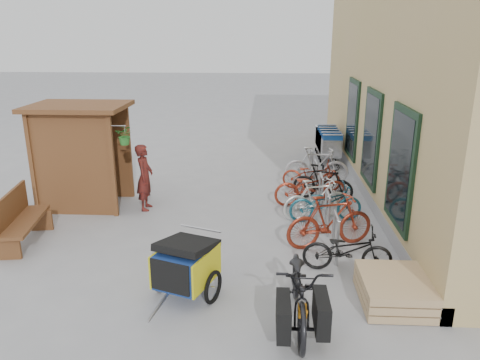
# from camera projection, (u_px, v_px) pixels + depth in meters

# --- Properties ---
(ground) EXTENTS (80.00, 80.00, 0.00)m
(ground) POSITION_uv_depth(u_px,v_px,m) (209.00, 256.00, 8.64)
(ground) COLOR #98979A
(kiosk) EXTENTS (2.49, 1.65, 2.40)m
(kiosk) POSITION_uv_depth(u_px,v_px,m) (78.00, 142.00, 10.69)
(kiosk) COLOR brown
(kiosk) RESTS_ON ground
(bike_rack) EXTENTS (0.05, 5.35, 0.86)m
(bike_rack) POSITION_uv_depth(u_px,v_px,m) (321.00, 190.00, 10.65)
(bike_rack) COLOR #A5A8AD
(bike_rack) RESTS_ON ground
(pallet_stack) EXTENTS (1.00, 1.20, 0.40)m
(pallet_stack) POSITION_uv_depth(u_px,v_px,m) (394.00, 290.00, 7.09)
(pallet_stack) COLOR tan
(pallet_stack) RESTS_ON ground
(bench) EXTENTS (0.74, 1.70, 1.04)m
(bench) POSITION_uv_depth(u_px,v_px,m) (19.00, 218.00, 8.97)
(bench) COLOR brown
(bench) RESTS_ON ground
(shopping_carts) EXTENTS (0.61, 2.43, 1.10)m
(shopping_carts) POSITION_uv_depth(u_px,v_px,m) (327.00, 140.00, 14.91)
(shopping_carts) COLOR silver
(shopping_carts) RESTS_ON ground
(child_trailer) EXTENTS (1.11, 1.69, 0.98)m
(child_trailer) POSITION_uv_depth(u_px,v_px,m) (186.00, 264.00, 7.18)
(child_trailer) COLOR navy
(child_trailer) RESTS_ON ground
(cargo_bike) EXTENTS (0.72, 2.05, 1.08)m
(cargo_bike) POSITION_uv_depth(u_px,v_px,m) (300.00, 290.00, 6.49)
(cargo_bike) COLOR black
(cargo_bike) RESTS_ON ground
(person_kiosk) EXTENTS (0.37, 0.56, 1.54)m
(person_kiosk) POSITION_uv_depth(u_px,v_px,m) (145.00, 177.00, 10.69)
(person_kiosk) COLOR maroon
(person_kiosk) RESTS_ON ground
(bike_0) EXTENTS (1.55, 0.66, 0.79)m
(bike_0) POSITION_uv_depth(u_px,v_px,m) (347.00, 250.00, 7.97)
(bike_0) COLOR black
(bike_0) RESTS_ON ground
(bike_1) EXTENTS (1.81, 1.00, 1.05)m
(bike_1) POSITION_uv_depth(u_px,v_px,m) (330.00, 221.00, 8.85)
(bike_1) COLOR maroon
(bike_1) RESTS_ON ground
(bike_2) EXTENTS (1.66, 0.79, 0.84)m
(bike_2) POSITION_uv_depth(u_px,v_px,m) (326.00, 203.00, 10.10)
(bike_2) COLOR #1A5468
(bike_2) RESTS_ON ground
(bike_3) EXTENTS (1.59, 0.88, 0.92)m
(bike_3) POSITION_uv_depth(u_px,v_px,m) (316.00, 199.00, 10.19)
(bike_3) COLOR silver
(bike_3) RESTS_ON ground
(bike_4) EXTENTS (1.83, 0.91, 0.92)m
(bike_4) POSITION_uv_depth(u_px,v_px,m) (311.00, 187.00, 11.02)
(bike_4) COLOR maroon
(bike_4) RESTS_ON ground
(bike_5) EXTENTS (1.54, 0.87, 0.89)m
(bike_5) POSITION_uv_depth(u_px,v_px,m) (323.00, 183.00, 11.35)
(bike_5) COLOR black
(bike_5) RESTS_ON ground
(bike_6) EXTENTS (1.58, 0.79, 0.79)m
(bike_6) POSITION_uv_depth(u_px,v_px,m) (312.00, 175.00, 12.13)
(bike_6) COLOR maroon
(bike_6) RESTS_ON ground
(bike_7) EXTENTS (1.72, 0.56, 1.02)m
(bike_7) POSITION_uv_depth(u_px,v_px,m) (316.00, 166.00, 12.56)
(bike_7) COLOR silver
(bike_7) RESTS_ON ground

